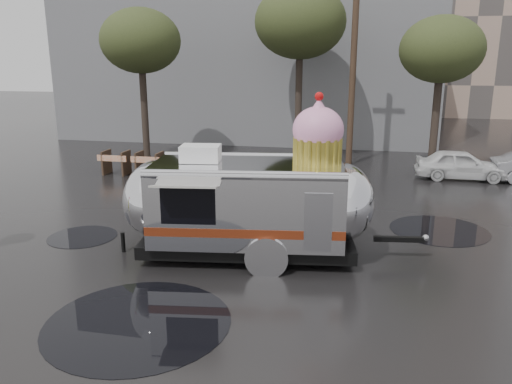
# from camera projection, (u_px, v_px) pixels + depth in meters

# --- Properties ---
(ground) EXTENTS (120.00, 120.00, 0.00)m
(ground) POSITION_uv_depth(u_px,v_px,m) (206.00, 295.00, 10.29)
(ground) COLOR black
(ground) RESTS_ON ground
(puddles) EXTENTS (11.94, 9.64, 0.01)m
(puddles) POSITION_uv_depth(u_px,v_px,m) (250.00, 269.00, 11.51)
(puddles) COLOR black
(puddles) RESTS_ON ground
(grey_building) EXTENTS (22.00, 12.00, 13.00)m
(grey_building) POSITION_uv_depth(u_px,v_px,m) (255.00, 31.00, 32.11)
(grey_building) COLOR slate
(grey_building) RESTS_ON ground
(utility_pole) EXTENTS (1.60, 0.28, 9.00)m
(utility_pole) POSITION_uv_depth(u_px,v_px,m) (353.00, 61.00, 21.85)
(utility_pole) COLOR #473323
(utility_pole) RESTS_ON ground
(tree_left) EXTENTS (3.64, 3.64, 6.95)m
(tree_left) POSITION_uv_depth(u_px,v_px,m) (141.00, 42.00, 22.56)
(tree_left) COLOR #382D26
(tree_left) RESTS_ON ground
(tree_mid) EXTENTS (4.20, 4.20, 8.03)m
(tree_mid) POSITION_uv_depth(u_px,v_px,m) (300.00, 23.00, 22.85)
(tree_mid) COLOR #382D26
(tree_mid) RESTS_ON ground
(tree_right) EXTENTS (3.36, 3.36, 6.42)m
(tree_right) POSITION_uv_depth(u_px,v_px,m) (442.00, 50.00, 20.10)
(tree_right) COLOR #382D26
(tree_right) RESTS_ON ground
(barricade_row) EXTENTS (4.30, 0.80, 1.00)m
(barricade_row) POSITION_uv_depth(u_px,v_px,m) (149.00, 164.00, 20.68)
(barricade_row) COLOR #473323
(barricade_row) RESTS_ON ground
(airstream_trailer) EXTENTS (7.52, 3.50, 4.07)m
(airstream_trailer) POSITION_uv_depth(u_px,v_px,m) (252.00, 200.00, 12.01)
(airstream_trailer) COLOR silver
(airstream_trailer) RESTS_ON ground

